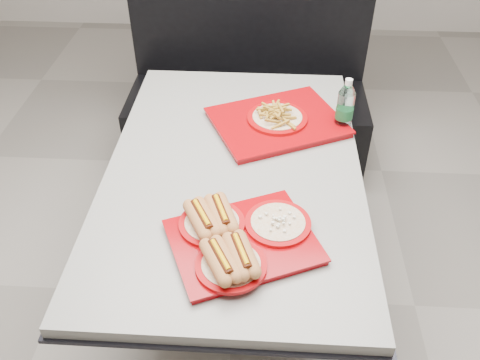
# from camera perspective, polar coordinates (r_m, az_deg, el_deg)

# --- Properties ---
(ground) EXTENTS (6.00, 6.00, 0.00)m
(ground) POSITION_cam_1_polar(r_m,az_deg,el_deg) (2.35, -0.55, -12.98)
(ground) COLOR gray
(ground) RESTS_ON ground
(diner_table) EXTENTS (0.92, 1.42, 0.75)m
(diner_table) POSITION_cam_1_polar(r_m,az_deg,el_deg) (1.92, -0.65, -2.34)
(diner_table) COLOR black
(diner_table) RESTS_ON ground
(booth_bench) EXTENTS (1.30, 0.57, 1.35)m
(booth_bench) POSITION_cam_1_polar(r_m,az_deg,el_deg) (2.91, 0.87, 9.48)
(booth_bench) COLOR black
(booth_bench) RESTS_ON ground
(tray_near) EXTENTS (0.51, 0.46, 0.09)m
(tray_near) POSITION_cam_1_polar(r_m,az_deg,el_deg) (1.50, -0.33, -6.50)
(tray_near) COLOR #920309
(tray_near) RESTS_ON diner_table
(tray_far) EXTENTS (0.60, 0.55, 0.10)m
(tray_far) POSITION_cam_1_polar(r_m,az_deg,el_deg) (2.01, 4.20, 6.80)
(tray_far) COLOR #920309
(tray_far) RESTS_ON diner_table
(water_bottle) EXTENTS (0.07, 0.07, 0.21)m
(water_bottle) POSITION_cam_1_polar(r_m,az_deg,el_deg) (2.00, 11.70, 7.95)
(water_bottle) COLOR silver
(water_bottle) RESTS_ON diner_table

